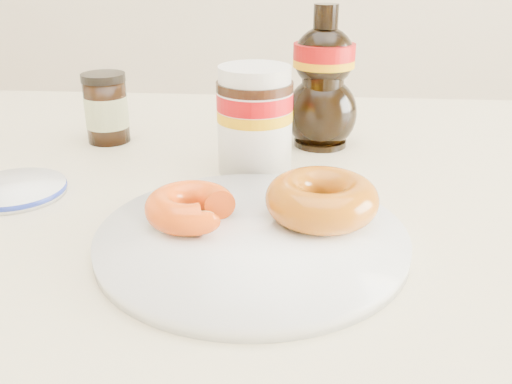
# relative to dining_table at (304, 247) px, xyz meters

# --- Properties ---
(dining_table) EXTENTS (1.40, 0.90, 0.75)m
(dining_table) POSITION_rel_dining_table_xyz_m (0.00, 0.00, 0.00)
(dining_table) COLOR beige
(dining_table) RESTS_ON ground
(plate) EXTENTS (0.30, 0.30, 0.02)m
(plate) POSITION_rel_dining_table_xyz_m (-0.05, -0.15, 0.09)
(plate) COLOR white
(plate) RESTS_ON dining_table
(donut_bitten) EXTENTS (0.11, 0.11, 0.03)m
(donut_bitten) POSITION_rel_dining_table_xyz_m (-0.12, -0.13, 0.11)
(donut_bitten) COLOR #CE4C0B
(donut_bitten) RESTS_ON plate
(donut_whole) EXTENTS (0.15, 0.15, 0.04)m
(donut_whole) POSITION_rel_dining_table_xyz_m (0.01, -0.11, 0.12)
(donut_whole) COLOR #A0460A
(donut_whole) RESTS_ON plate
(nutella_jar) EXTENTS (0.10, 0.10, 0.13)m
(nutella_jar) POSITION_rel_dining_table_xyz_m (-0.07, 0.05, 0.16)
(nutella_jar) COLOR white
(nutella_jar) RESTS_ON dining_table
(syrup_bottle) EXTENTS (0.10, 0.09, 0.20)m
(syrup_bottle) POSITION_rel_dining_table_xyz_m (0.02, 0.16, 0.18)
(syrup_bottle) COLOR black
(syrup_bottle) RESTS_ON dining_table
(dark_jar) EXTENTS (0.06, 0.06, 0.10)m
(dark_jar) POSITION_rel_dining_table_xyz_m (-0.29, 0.15, 0.13)
(dark_jar) COLOR black
(dark_jar) RESTS_ON dining_table
(blue_rim_saucer) EXTENTS (0.12, 0.12, 0.01)m
(blue_rim_saucer) POSITION_rel_dining_table_xyz_m (-0.34, -0.05, 0.09)
(blue_rim_saucer) COLOR white
(blue_rim_saucer) RESTS_ON dining_table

